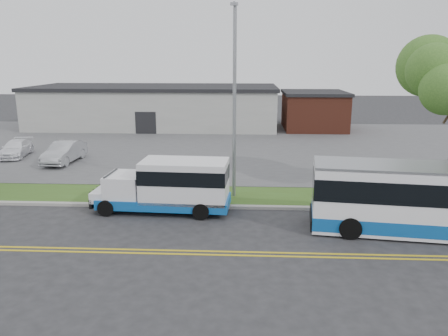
# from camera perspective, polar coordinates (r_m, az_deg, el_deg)

# --- Properties ---
(ground) EXTENTS (140.00, 140.00, 0.00)m
(ground) POSITION_cam_1_polar(r_m,az_deg,el_deg) (20.64, -7.32, -6.12)
(ground) COLOR #28282B
(ground) RESTS_ON ground
(lane_line_north) EXTENTS (70.00, 0.12, 0.01)m
(lane_line_north) POSITION_cam_1_polar(r_m,az_deg,el_deg) (17.15, -9.60, -10.51)
(lane_line_north) COLOR gold
(lane_line_north) RESTS_ON ground
(lane_line_south) EXTENTS (70.00, 0.12, 0.01)m
(lane_line_south) POSITION_cam_1_polar(r_m,az_deg,el_deg) (16.89, -9.81, -10.93)
(lane_line_south) COLOR gold
(lane_line_south) RESTS_ON ground
(curb) EXTENTS (80.00, 0.30, 0.15)m
(curb) POSITION_cam_1_polar(r_m,az_deg,el_deg) (21.64, -6.82, -4.93)
(curb) COLOR #9E9B93
(curb) RESTS_ON ground
(verge) EXTENTS (80.00, 3.30, 0.10)m
(verge) POSITION_cam_1_polar(r_m,az_deg,el_deg) (23.33, -6.09, -3.56)
(verge) COLOR #3B541C
(verge) RESTS_ON ground
(parking_lot) EXTENTS (80.00, 25.00, 0.10)m
(parking_lot) POSITION_cam_1_polar(r_m,az_deg,el_deg) (36.91, -2.73, 3.06)
(parking_lot) COLOR #4C4C4F
(parking_lot) RESTS_ON ground
(commercial_building) EXTENTS (25.40, 10.40, 4.35)m
(commercial_building) POSITION_cam_1_polar(r_m,az_deg,el_deg) (47.30, -8.90, 7.95)
(commercial_building) COLOR #9E9E99
(commercial_building) RESTS_ON ground
(brick_wing) EXTENTS (6.30, 7.30, 3.90)m
(brick_wing) POSITION_cam_1_polar(r_m,az_deg,el_deg) (45.87, 11.65, 7.37)
(brick_wing) COLOR brown
(brick_wing) RESTS_ON ground
(streetlight_near) EXTENTS (0.35, 1.53, 9.50)m
(streetlight_near) POSITION_cam_1_polar(r_m,az_deg,el_deg) (21.87, 1.37, 9.21)
(streetlight_near) COLOR gray
(streetlight_near) RESTS_ON verge
(shuttle_bus) EXTENTS (6.63, 2.50, 2.50)m
(shuttle_bus) POSITION_cam_1_polar(r_m,az_deg,el_deg) (20.74, -6.87, -2.13)
(shuttle_bus) COLOR #0E519F
(shuttle_bus) RESTS_ON ground
(transit_bus) EXTENTS (10.68, 3.70, 2.90)m
(transit_bus) POSITION_cam_1_polar(r_m,az_deg,el_deg) (19.92, 26.64, -3.85)
(transit_bus) COLOR white
(transit_bus) RESTS_ON ground
(parked_car_a) EXTENTS (1.74, 4.45, 1.44)m
(parked_car_a) POSITION_cam_1_polar(r_m,az_deg,el_deg) (32.14, -20.14, 1.96)
(parked_car_a) COLOR #ACAEB4
(parked_car_a) RESTS_ON parking_lot
(parked_car_b) EXTENTS (2.27, 4.26, 1.17)m
(parked_car_b) POSITION_cam_1_polar(r_m,az_deg,el_deg) (35.53, -25.53, 2.31)
(parked_car_b) COLOR white
(parked_car_b) RESTS_ON parking_lot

